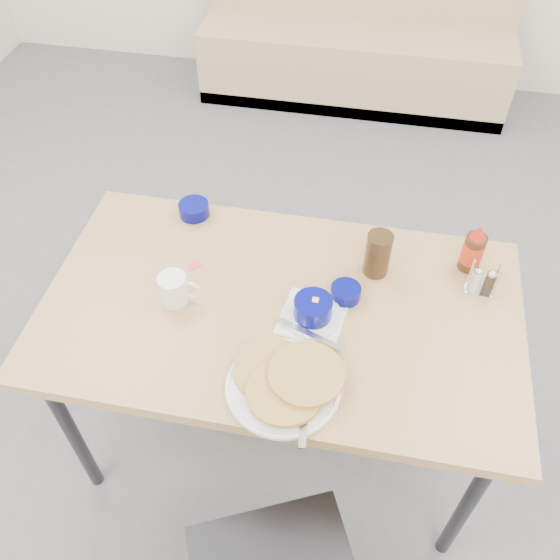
% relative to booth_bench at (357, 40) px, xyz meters
% --- Properties ---
extents(ground, '(6.00, 6.00, 0.00)m').
position_rel_booth_bench_xyz_m(ground, '(0.00, -2.78, -0.35)').
color(ground, slate).
rests_on(ground, ground).
extents(booth_bench, '(1.90, 0.56, 1.22)m').
position_rel_booth_bench_xyz_m(booth_bench, '(0.00, 0.00, 0.00)').
color(booth_bench, tan).
rests_on(booth_bench, ground).
extents(dining_table, '(1.40, 0.80, 0.76)m').
position_rel_booth_bench_xyz_m(dining_table, '(0.00, -2.53, 0.35)').
color(dining_table, tan).
rests_on(dining_table, ground).
extents(pancake_plate, '(0.31, 0.32, 0.05)m').
position_rel_booth_bench_xyz_m(pancake_plate, '(0.06, -2.80, 0.43)').
color(pancake_plate, white).
rests_on(pancake_plate, dining_table).
extents(coffee_mug, '(0.12, 0.08, 0.09)m').
position_rel_booth_bench_xyz_m(coffee_mug, '(-0.31, -2.57, 0.46)').
color(coffee_mug, white).
rests_on(coffee_mug, dining_table).
extents(grits_setting, '(0.20, 0.21, 0.08)m').
position_rel_booth_bench_xyz_m(grits_setting, '(0.10, -2.56, 0.44)').
color(grits_setting, white).
rests_on(grits_setting, dining_table).
extents(creamer_bowl, '(0.10, 0.10, 0.05)m').
position_rel_booth_bench_xyz_m(creamer_bowl, '(-0.36, -2.19, 0.43)').
color(creamer_bowl, '#04086B').
rests_on(creamer_bowl, dining_table).
extents(butter_bowl, '(0.09, 0.09, 0.04)m').
position_rel_booth_bench_xyz_m(butter_bowl, '(0.18, -2.46, 0.43)').
color(butter_bowl, '#04086B').
rests_on(butter_bowl, dining_table).
extents(amber_tumbler, '(0.08, 0.08, 0.15)m').
position_rel_booth_bench_xyz_m(amber_tumbler, '(0.26, -2.34, 0.48)').
color(amber_tumbler, '#362311').
rests_on(amber_tumbler, dining_table).
extents(condiment_caddy, '(0.09, 0.06, 0.10)m').
position_rel_booth_bench_xyz_m(condiment_caddy, '(0.57, -2.36, 0.45)').
color(condiment_caddy, silver).
rests_on(condiment_caddy, dining_table).
extents(syrup_bottle, '(0.07, 0.07, 0.17)m').
position_rel_booth_bench_xyz_m(syrup_bottle, '(0.54, -2.27, 0.48)').
color(syrup_bottle, '#47230F').
rests_on(syrup_bottle, dining_table).
extents(sugar_wrapper, '(0.05, 0.05, 0.00)m').
position_rel_booth_bench_xyz_m(sugar_wrapper, '(-0.29, -2.42, 0.41)').
color(sugar_wrapper, '#ED4F5C').
rests_on(sugar_wrapper, dining_table).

